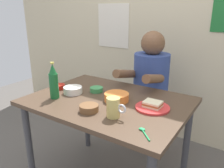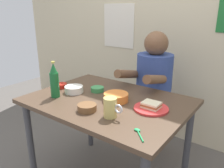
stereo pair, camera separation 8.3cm
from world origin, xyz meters
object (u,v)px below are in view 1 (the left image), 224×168
beer_bottle (54,82)px  condiment_bowl_brown (89,108)px  person_seated (151,76)px  sandwich (153,104)px  plate_orange (152,108)px  beer_mug (114,107)px  dining_table (108,111)px  stool (149,117)px

beer_bottle → condiment_bowl_brown: beer_bottle is taller
person_seated → beer_bottle: (-0.38, -0.81, 0.09)m
sandwich → beer_bottle: beer_bottle is taller
plate_orange → beer_bottle: size_ratio=0.84×
sandwich → beer_mug: bearing=-121.7°
dining_table → stool: bearing=85.8°
plate_orange → beer_bottle: bearing=-162.1°
dining_table → person_seated: size_ratio=1.53×
stool → condiment_bowl_brown: size_ratio=3.75×
plate_orange → beer_mug: 0.28m
beer_bottle → condiment_bowl_brown: size_ratio=2.18×
stool → beer_bottle: bearing=-114.9°
stool → plate_orange: plate_orange is taller
dining_table → condiment_bowl_brown: condiment_bowl_brown is taller
plate_orange → beer_mug: bearing=-121.7°
sandwich → beer_bottle: bearing=-162.1°
stool → beer_mug: beer_mug is taller
beer_mug → condiment_bowl_brown: beer_mug is taller
beer_mug → condiment_bowl_brown: bearing=-173.6°
person_seated → condiment_bowl_brown: 0.85m
sandwich → stool: bearing=114.8°
person_seated → dining_table: bearing=-94.3°
sandwich → person_seated: bearing=115.2°
condiment_bowl_brown → sandwich: bearing=38.9°
dining_table → beer_bottle: size_ratio=4.20×
sandwich → beer_bottle: (-0.66, -0.21, 0.09)m
dining_table → condiment_bowl_brown: 0.26m
beer_bottle → person_seated: bearing=64.7°
dining_table → person_seated: 0.63m
dining_table → stool: 0.70m
person_seated → condiment_bowl_brown: size_ratio=6.00×
beer_bottle → stool: bearing=65.1°
dining_table → beer_mug: bearing=-49.0°
person_seated → beer_bottle: size_ratio=2.75×
plate_orange → condiment_bowl_brown: condiment_bowl_brown is taller
beer_bottle → plate_orange: bearing=17.9°
stool → beer_bottle: beer_bottle is taller
stool → sandwich: bearing=-65.2°
stool → person_seated: 0.42m
beer_mug → condiment_bowl_brown: size_ratio=1.05×
dining_table → condiment_bowl_brown: bearing=-87.1°
condiment_bowl_brown → stool: bearing=87.7°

